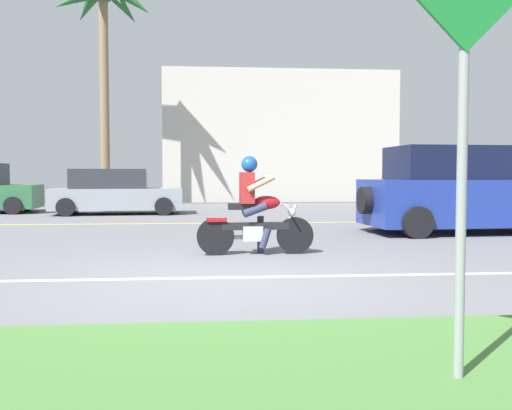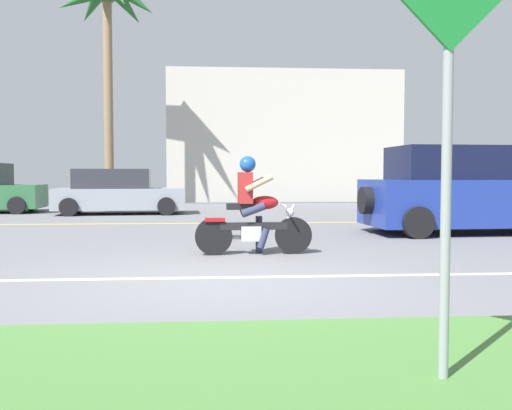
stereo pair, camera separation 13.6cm
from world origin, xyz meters
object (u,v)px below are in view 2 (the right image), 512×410
Objects in this scene: parked_car_1 at (118,193)px; palm_tree_0 at (107,9)px; motorcyclist at (253,213)px; suv_nearby at (474,191)px; street_sign at (448,121)px.

palm_tree_0 is (-0.95, 3.97, 6.88)m from parked_car_1.
suv_nearby is (5.01, 2.99, 0.25)m from motorcyclist.
motorcyclist is at bearing -69.24° from parked_car_1.
palm_tree_0 is at bearing 132.22° from suv_nearby.
parked_car_1 is 1.60× the size of street_sign.
palm_tree_0 reaches higher than motorcyclist.
parked_car_1 is (-3.64, 9.59, 0.02)m from motorcyclist.
palm_tree_0 is (-9.60, 10.58, 6.65)m from suv_nearby.
motorcyclist is 0.21× the size of palm_tree_0.
suv_nearby reaches higher than motorcyclist.
suv_nearby is 1.19× the size of parked_car_1.
street_sign is (4.36, -15.38, 0.90)m from parked_car_1.
motorcyclist is at bearing 97.15° from street_sign.
street_sign is at bearing -82.85° from motorcyclist.
parked_car_1 is at bearing -76.51° from palm_tree_0.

